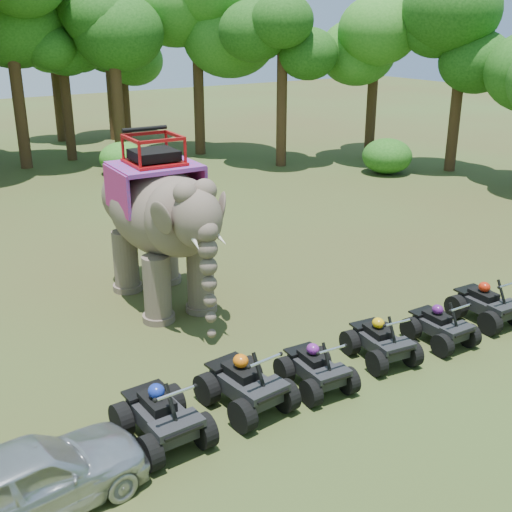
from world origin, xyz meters
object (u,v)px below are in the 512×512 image
(elephant, at_px, (159,220))
(atv_0, at_px, (161,409))
(parked_car, at_px, (28,480))
(atv_3, at_px, (381,336))
(atv_1, at_px, (246,377))
(atv_5, at_px, (488,299))
(atv_2, at_px, (316,362))
(atv_4, at_px, (441,321))

(elephant, relative_size, atv_0, 3.02)
(parked_car, distance_m, atv_0, 2.59)
(atv_0, relative_size, atv_3, 1.13)
(atv_0, relative_size, atv_1, 1.00)
(elephant, height_order, atv_5, elephant)
(parked_car, relative_size, atv_2, 2.39)
(parked_car, bearing_deg, atv_4, -95.09)
(elephant, xyz_separation_m, atv_3, (2.70, -5.68, -1.71))
(atv_4, relative_size, atv_5, 0.91)
(atv_0, distance_m, atv_4, 7.16)
(atv_0, distance_m, atv_1, 1.86)
(atv_4, bearing_deg, atv_3, 175.21)
(atv_2, bearing_deg, atv_1, 176.90)
(parked_car, xyz_separation_m, atv_3, (7.93, 0.63, -0.05))
(parked_car, bearing_deg, atv_3, -93.22)
(atv_2, bearing_deg, atv_0, -178.12)
(atv_5, bearing_deg, atv_3, -177.73)
(atv_1, distance_m, atv_2, 1.62)
(atv_5, bearing_deg, atv_1, -177.99)
(elephant, height_order, atv_4, elephant)
(elephant, height_order, parked_car, elephant)
(atv_3, xyz_separation_m, atv_4, (1.74, -0.18, -0.02))
(atv_1, relative_size, atv_3, 1.13)
(atv_0, bearing_deg, parked_car, -169.00)
(atv_3, bearing_deg, atv_5, 6.63)
(parked_car, bearing_deg, atv_5, -94.78)
(atv_2, relative_size, atv_4, 1.02)
(elephant, bearing_deg, parked_car, -127.06)
(atv_2, bearing_deg, atv_4, 2.70)
(elephant, relative_size, atv_1, 3.02)
(atv_0, distance_m, atv_2, 3.47)
(atv_0, relative_size, atv_4, 1.17)
(atv_5, bearing_deg, parked_car, -174.31)
(atv_3, distance_m, atv_5, 3.62)
(parked_car, xyz_separation_m, atv_1, (4.38, 0.69, 0.03))
(atv_0, relative_size, atv_5, 1.07)
(parked_car, height_order, atv_4, parked_car)
(parked_car, height_order, atv_1, atv_1)
(atv_1, height_order, atv_5, atv_1)
(elephant, height_order, atv_1, elephant)
(atv_4, xyz_separation_m, atv_5, (1.87, 0.15, 0.06))
(parked_car, relative_size, atv_1, 2.07)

